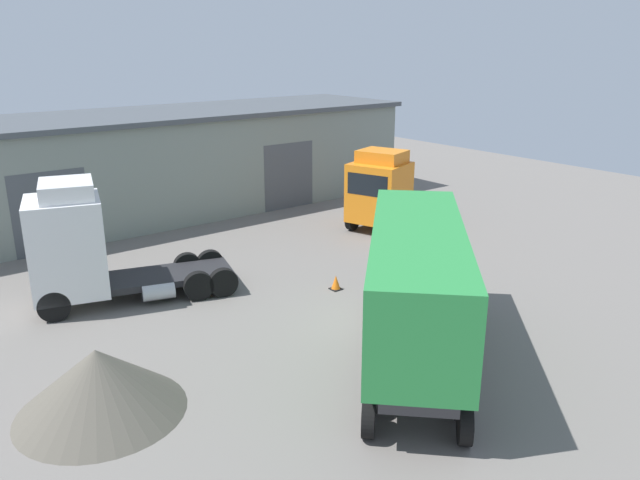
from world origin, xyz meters
TOP-DOWN VIEW (x-y plane):
  - ground_plane at (0.00, 0.00)m, footprint 60.00×60.00m
  - warehouse_building at (0.00, 17.49)m, footprint 28.95×7.49m
  - tractor_unit_white at (-6.95, 7.47)m, footprint 7.22×4.30m
  - container_trailer_green at (-1.00, -2.45)m, footprint 8.25×8.26m
  - tractor_unit_orange at (7.66, 7.94)m, footprint 6.71×4.39m
  - gravel_pile at (-9.00, 0.50)m, footprint 4.19×4.19m
  - oil_drum at (3.42, 0.93)m, footprint 0.58×0.58m
  - traffic_cone at (0.71, 3.15)m, footprint 0.40×0.40m

SIDE VIEW (x-z plane):
  - ground_plane at x=0.00m, z-range 0.00..0.00m
  - traffic_cone at x=0.71m, z-range -0.02..0.53m
  - oil_drum at x=3.42m, z-range 0.00..0.88m
  - gravel_pile at x=-9.00m, z-range 0.00..1.72m
  - tractor_unit_orange at x=7.66m, z-range -0.11..3.79m
  - tractor_unit_white at x=-6.95m, z-range -0.13..4.29m
  - container_trailer_green at x=-1.00m, z-range 0.55..4.53m
  - warehouse_building at x=0.00m, z-range 0.01..5.36m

